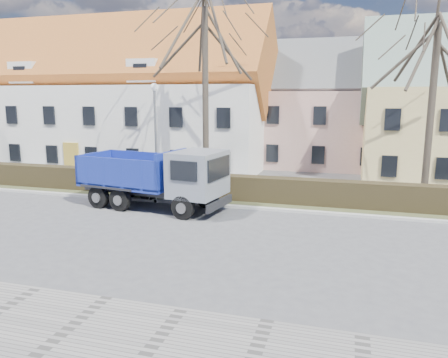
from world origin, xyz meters
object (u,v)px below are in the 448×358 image
(streetlight, at_px, (156,138))
(parked_car_a, at_px, (117,168))
(dump_truck, at_px, (148,177))
(cart_frame, at_px, (150,196))

(streetlight, bearing_deg, parked_car_a, 145.28)
(parked_car_a, bearing_deg, dump_truck, -162.71)
(dump_truck, height_order, cart_frame, dump_truck)
(streetlight, xyz_separation_m, cart_frame, (0.73, -2.50, -2.81))
(dump_truck, xyz_separation_m, cart_frame, (-0.45, 1.00, -1.22))
(cart_frame, height_order, parked_car_a, parked_car_a)
(dump_truck, bearing_deg, parked_car_a, 138.98)
(parked_car_a, bearing_deg, cart_frame, -160.39)
(dump_truck, distance_m, cart_frame, 1.64)
(dump_truck, relative_size, streetlight, 1.23)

